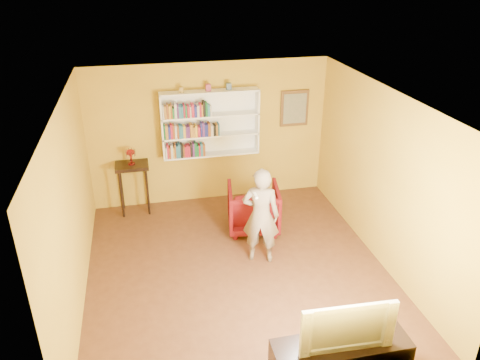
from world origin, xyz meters
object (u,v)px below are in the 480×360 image
person (261,216)px  television (345,322)px  bookshelf (210,123)px  ruby_lustre (131,154)px  console_table (133,172)px  armchair (253,208)px

person → television: 2.50m
bookshelf → person: (0.42, -2.17, -0.81)m
bookshelf → ruby_lustre: (-1.48, -0.16, -0.42)m
bookshelf → television: size_ratio=1.73×
console_table → bookshelf: bearing=6.2°
bookshelf → console_table: bookshelf is taller
bookshelf → television: 4.77m
ruby_lustre → person: person is taller
armchair → person: 1.02m
armchair → console_table: bearing=-19.1°
ruby_lustre → armchair: ruby_lustre is taller
console_table → person: bearing=-46.7°
bookshelf → armchair: 1.80m
ruby_lustre → television: bearing=-64.3°
ruby_lustre → television: 5.01m
armchair → television: size_ratio=0.86×
bookshelf → console_table: size_ratio=1.86×
console_table → ruby_lustre: 0.37m
television → armchair: bearing=95.2°
ruby_lustre → armchair: bearing=-28.1°
armchair → television: (0.15, -3.42, 0.44)m
person → ruby_lustre: bearing=-27.7°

